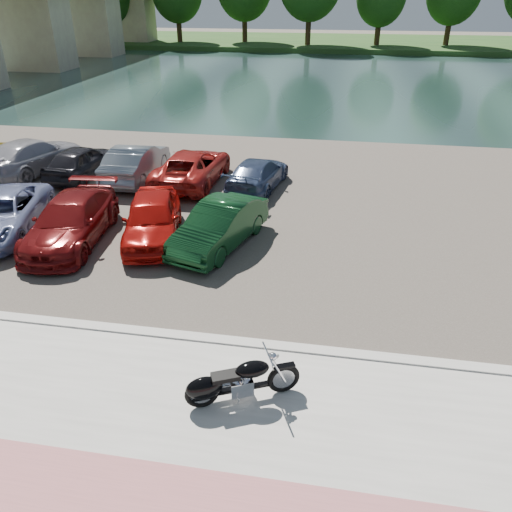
{
  "coord_description": "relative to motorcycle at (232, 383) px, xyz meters",
  "views": [
    {
      "loc": [
        2.39,
        -7.02,
        7.35
      ],
      "look_at": [
        0.43,
        4.38,
        1.1
      ],
      "focal_mm": 35.0,
      "sensor_mm": 36.0,
      "label": 1
    }
  ],
  "objects": [
    {
      "name": "car_7",
      "position": [
        -11.68,
        12.31,
        0.23
      ],
      "size": [
        3.16,
        5.48,
        1.49
      ],
      "primitive_type": "imported",
      "rotation": [
        0.0,
        0.0,
        2.92
      ],
      "color": "#9E9CA5",
      "rests_on": "parking_lot"
    },
    {
      "name": "parking_lot",
      "position": [
        -0.69,
        10.84,
        -0.54
      ],
      "size": [
        60.0,
        18.0,
        0.04
      ],
      "primitive_type": "cube",
      "color": "#47413A",
      "rests_on": "ground"
    },
    {
      "name": "car_3",
      "position": [
        -6.61,
        6.19,
        0.19
      ],
      "size": [
        2.51,
        5.1,
        1.43
      ],
      "primitive_type": "imported",
      "rotation": [
        0.0,
        0.0,
        0.11
      ],
      "color": "#600D0E",
      "rests_on": "parking_lot"
    },
    {
      "name": "car_4",
      "position": [
        -4.1,
        6.78,
        0.22
      ],
      "size": [
        2.85,
        4.65,
        1.48
      ],
      "primitive_type": "imported",
      "rotation": [
        0.0,
        0.0,
        0.27
      ],
      "color": "#A40E0A",
      "rests_on": "parking_lot"
    },
    {
      "name": "motorcycle",
      "position": [
        0.0,
        0.0,
        0.0
      ],
      "size": [
        2.19,
        1.18,
        1.05
      ],
      "rotation": [
        0.0,
        0.0,
        0.43
      ],
      "color": "black",
      "rests_on": "promenade"
    },
    {
      "name": "car_8",
      "position": [
        -9.29,
        12.1,
        0.17
      ],
      "size": [
        1.94,
        4.18,
        1.39
      ],
      "primitive_type": "imported",
      "rotation": [
        0.0,
        0.0,
        3.07
      ],
      "color": "black",
      "rests_on": "parking_lot"
    },
    {
      "name": "ground",
      "position": [
        -0.69,
        -0.16,
        -0.56
      ],
      "size": [
        200.0,
        200.0,
        0.0
      ],
      "primitive_type": "plane",
      "color": "#595447",
      "rests_on": "ground"
    },
    {
      "name": "car_10",
      "position": [
        -4.33,
        12.15,
        0.18
      ],
      "size": [
        2.52,
        5.12,
        1.4
      ],
      "primitive_type": "imported",
      "rotation": [
        0.0,
        0.0,
        3.1
      ],
      "color": "#A11F1A",
      "rests_on": "parking_lot"
    },
    {
      "name": "promenade",
      "position": [
        -0.69,
        -1.16,
        -0.51
      ],
      "size": [
        60.0,
        6.0,
        0.1
      ],
      "primitive_type": "cube",
      "color": "#A7A69E",
      "rests_on": "ground"
    },
    {
      "name": "far_bank",
      "position": [
        -0.69,
        71.84,
        -0.26
      ],
      "size": [
        120.0,
        24.0,
        0.6
      ],
      "primitive_type": "cube",
      "color": "#1B4017",
      "rests_on": "ground"
    },
    {
      "name": "car_5",
      "position": [
        -1.85,
        6.67,
        0.18
      ],
      "size": [
        2.6,
        4.48,
        1.39
      ],
      "primitive_type": "imported",
      "rotation": [
        0.0,
        0.0,
        -0.28
      ],
      "color": "#0E3518",
      "rests_on": "parking_lot"
    },
    {
      "name": "kerb",
      "position": [
        -0.69,
        1.84,
        -0.49
      ],
      "size": [
        60.0,
        0.3,
        0.14
      ],
      "primitive_type": "cube",
      "color": "#A7A69E",
      "rests_on": "ground"
    },
    {
      "name": "car_9",
      "position": [
        -6.81,
        12.2,
        0.23
      ],
      "size": [
        1.66,
        4.56,
        1.49
      ],
      "primitive_type": "imported",
      "rotation": [
        0.0,
        0.0,
        3.16
      ],
      "color": "slate",
      "rests_on": "parking_lot"
    },
    {
      "name": "river",
      "position": [
        -0.69,
        39.84,
        -0.56
      ],
      "size": [
        120.0,
        40.0,
        0.0
      ],
      "primitive_type": "cube",
      "color": "#172A28",
      "rests_on": "ground"
    },
    {
      "name": "car_11",
      "position": [
        -1.54,
        11.96,
        0.1
      ],
      "size": [
        2.36,
        4.48,
        1.24
      ],
      "primitive_type": "imported",
      "rotation": [
        0.0,
        0.0,
        2.99
      ],
      "color": "navy",
      "rests_on": "parking_lot"
    },
    {
      "name": "car_2",
      "position": [
        -9.22,
        6.37,
        0.15
      ],
      "size": [
        3.29,
        5.24,
        1.35
      ],
      "primitive_type": "imported",
      "rotation": [
        0.0,
        0.0,
        0.23
      ],
      "color": "#7781AD",
      "rests_on": "parking_lot"
    },
    {
      "name": "bridge",
      "position": [
        -28.69,
        40.86,
        4.96
      ],
      "size": [
        7.0,
        56.0,
        8.55
      ],
      "color": "tan",
      "rests_on": "ground"
    }
  ]
}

